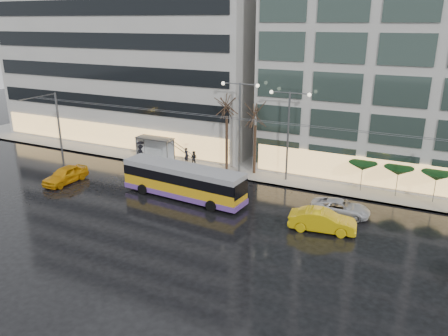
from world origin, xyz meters
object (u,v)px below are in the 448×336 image
Objects in this scene: bus_shelter at (153,143)px; street_lamp_near at (240,115)px; taxi_a at (65,175)px; trolleybus at (183,182)px.

street_lamp_near is at bearing 0.63° from bus_shelter.
bus_shelter is at bearing 71.36° from taxi_a.
bus_shelter is 0.89× the size of taxi_a.
bus_shelter is 11.14m from street_lamp_near.
street_lamp_near reaches higher than bus_shelter.
taxi_a is (-13.78, -9.84, -5.19)m from street_lamp_near.
street_lamp_near is (10.38, 0.11, 4.03)m from bus_shelter.
street_lamp_near is at bearing 36.14° from taxi_a.
trolleybus is at bearing -42.49° from bus_shelter.
taxi_a is at bearing -109.25° from bus_shelter.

